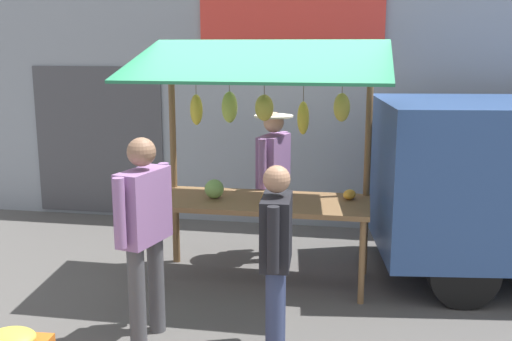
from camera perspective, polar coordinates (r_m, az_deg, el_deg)
name	(u,v)px	position (r m, az deg, el deg)	size (l,w,h in m)	color
ground_plane	(261,281)	(6.48, 0.48, -10.35)	(40.00, 40.00, 0.00)	#514F4C
street_backdrop	(285,101)	(8.21, 2.77, 6.58)	(9.00, 0.30, 3.40)	#8C939E
market_stall	(261,136)	(6.09, 0.49, 3.30)	(2.50, 1.46, 2.50)	brown
vendor_with_sunhat	(273,172)	(6.89, 1.65, -0.16)	(0.44, 0.70, 1.71)	#4C4C51
shopper_with_ponytail	(276,250)	(4.71, 1.92, -7.48)	(0.25, 0.67, 1.55)	navy
shopper_with_shopping_bag	(144,224)	(5.03, -10.51, -4.98)	(0.33, 0.71, 1.72)	#4C4C51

